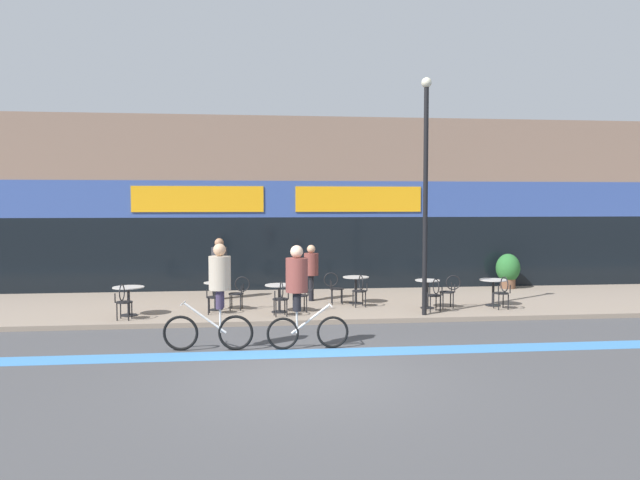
{
  "coord_description": "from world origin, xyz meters",
  "views": [
    {
      "loc": [
        -1.0,
        -10.56,
        3.0
      ],
      "look_at": [
        0.94,
        6.47,
        1.97
      ],
      "focal_mm": 35.0,
      "sensor_mm": 36.0,
      "label": 1
    }
  ],
  "objects_px": {
    "cafe_chair_3_side": "(334,286)",
    "planter_pot": "(508,270)",
    "cafe_chair_3_near": "(360,289)",
    "cafe_chair_4_side": "(450,289)",
    "pedestrian_near_end": "(311,268)",
    "cafe_chair_1_near": "(214,294)",
    "cafe_chair_1_side": "(239,291)",
    "bistro_table_5": "(493,287)",
    "cafe_chair_4_near": "(434,293)",
    "cyclist_1": "(299,288)",
    "bistro_table_0": "(128,295)",
    "bistro_table_2": "(279,292)",
    "cafe_chair_2_side": "(303,292)",
    "pedestrian_far_end": "(219,263)",
    "bistro_table_1": "(215,291)",
    "cafe_chair_0_near": "(123,299)",
    "cafe_chair_5_near": "(503,291)",
    "cyclist_0": "(217,289)",
    "lamp_post": "(426,181)",
    "bistro_table_4": "(427,288)",
    "bistro_table_3": "(356,284)",
    "cafe_chair_2_near": "(281,296)"
  },
  "relations": [
    {
      "from": "bistro_table_5",
      "to": "pedestrian_near_end",
      "type": "bearing_deg",
      "value": 163.03
    },
    {
      "from": "cafe_chair_3_near",
      "to": "cafe_chair_4_near",
      "type": "xyz_separation_m",
      "value": [
        1.8,
        -1.02,
        0.0
      ]
    },
    {
      "from": "bistro_table_5",
      "to": "cyclist_1",
      "type": "bearing_deg",
      "value": -144.95
    },
    {
      "from": "cafe_chair_4_near",
      "to": "lamp_post",
      "type": "height_order",
      "value": "lamp_post"
    },
    {
      "from": "bistro_table_3",
      "to": "cafe_chair_2_side",
      "type": "xyz_separation_m",
      "value": [
        -1.62,
        -1.18,
        -0.04
      ]
    },
    {
      "from": "bistro_table_0",
      "to": "bistro_table_2",
      "type": "distance_m",
      "value": 3.85
    },
    {
      "from": "bistro_table_5",
      "to": "cafe_chair_3_side",
      "type": "bearing_deg",
      "value": 169.29
    },
    {
      "from": "bistro_table_1",
      "to": "planter_pot",
      "type": "height_order",
      "value": "planter_pot"
    },
    {
      "from": "cafe_chair_3_side",
      "to": "cafe_chair_5_near",
      "type": "distance_m",
      "value": 4.62
    },
    {
      "from": "cyclist_0",
      "to": "pedestrian_near_end",
      "type": "bearing_deg",
      "value": -109.82
    },
    {
      "from": "bistro_table_1",
      "to": "cyclist_1",
      "type": "height_order",
      "value": "cyclist_1"
    },
    {
      "from": "bistro_table_2",
      "to": "cafe_chair_0_near",
      "type": "height_order",
      "value": "cafe_chair_0_near"
    },
    {
      "from": "bistro_table_5",
      "to": "cafe_chair_3_near",
      "type": "relative_size",
      "value": 0.84
    },
    {
      "from": "lamp_post",
      "to": "pedestrian_far_end",
      "type": "xyz_separation_m",
      "value": [
        -5.35,
        3.26,
        -2.35
      ]
    },
    {
      "from": "cafe_chair_2_near",
      "to": "cafe_chair_3_side",
      "type": "xyz_separation_m",
      "value": [
        1.61,
        1.82,
        0.0
      ]
    },
    {
      "from": "planter_pot",
      "to": "cafe_chair_3_near",
      "type": "bearing_deg",
      "value": -150.48
    },
    {
      "from": "bistro_table_1",
      "to": "bistro_table_3",
      "type": "relative_size",
      "value": 0.98
    },
    {
      "from": "cafe_chair_1_near",
      "to": "cafe_chair_1_side",
      "type": "relative_size",
      "value": 1.0
    },
    {
      "from": "cafe_chair_2_side",
      "to": "pedestrian_near_end",
      "type": "xyz_separation_m",
      "value": [
        0.4,
        1.87,
        0.46
      ]
    },
    {
      "from": "bistro_table_5",
      "to": "cafe_chair_5_near",
      "type": "bearing_deg",
      "value": -89.34
    },
    {
      "from": "cafe_chair_4_near",
      "to": "cyclist_1",
      "type": "bearing_deg",
      "value": 124.19
    },
    {
      "from": "cafe_chair_3_side",
      "to": "planter_pot",
      "type": "xyz_separation_m",
      "value": [
        6.26,
        2.56,
        0.11
      ]
    },
    {
      "from": "cafe_chair_3_side",
      "to": "cafe_chair_5_near",
      "type": "bearing_deg",
      "value": -15.11
    },
    {
      "from": "cafe_chair_1_side",
      "to": "cafe_chair_4_side",
      "type": "bearing_deg",
      "value": -175.71
    },
    {
      "from": "cafe_chair_5_near",
      "to": "cyclist_1",
      "type": "relative_size",
      "value": 0.42
    },
    {
      "from": "cafe_chair_1_side",
      "to": "cafe_chair_3_near",
      "type": "xyz_separation_m",
      "value": [
        3.32,
        0.06,
        0.0
      ]
    },
    {
      "from": "cafe_chair_4_side",
      "to": "bistro_table_2",
      "type": "bearing_deg",
      "value": 6.03
    },
    {
      "from": "bistro_table_5",
      "to": "cafe_chair_1_side",
      "type": "height_order",
      "value": "cafe_chair_1_side"
    },
    {
      "from": "cafe_chair_0_near",
      "to": "cafe_chair_3_near",
      "type": "xyz_separation_m",
      "value": [
        6.11,
        1.24,
        0.0
      ]
    },
    {
      "from": "cafe_chair_3_near",
      "to": "cafe_chair_2_side",
      "type": "bearing_deg",
      "value": 103.05
    },
    {
      "from": "bistro_table_0",
      "to": "bistro_table_2",
      "type": "height_order",
      "value": "bistro_table_0"
    },
    {
      "from": "cafe_chair_3_near",
      "to": "planter_pot",
      "type": "distance_m",
      "value": 6.46
    },
    {
      "from": "bistro_table_2",
      "to": "planter_pot",
      "type": "bearing_deg",
      "value": 25.46
    },
    {
      "from": "cyclist_0",
      "to": "cafe_chair_5_near",
      "type": "bearing_deg",
      "value": -151.43
    },
    {
      "from": "pedestrian_near_end",
      "to": "cafe_chair_3_near",
      "type": "bearing_deg",
      "value": -40.65
    },
    {
      "from": "cafe_chair_4_near",
      "to": "cafe_chair_3_near",
      "type": "bearing_deg",
      "value": 54.64
    },
    {
      "from": "bistro_table_4",
      "to": "cyclist_0",
      "type": "relative_size",
      "value": 0.36
    },
    {
      "from": "bistro_table_5",
      "to": "planter_pot",
      "type": "relative_size",
      "value": 0.65
    },
    {
      "from": "cafe_chair_5_near",
      "to": "bistro_table_5",
      "type": "bearing_deg",
      "value": -4.81
    },
    {
      "from": "bistro_table_2",
      "to": "cyclist_0",
      "type": "distance_m",
      "value": 3.91
    },
    {
      "from": "bistro_table_1",
      "to": "lamp_post",
      "type": "bearing_deg",
      "value": -13.65
    },
    {
      "from": "planter_pot",
      "to": "cafe_chair_4_side",
      "type": "bearing_deg",
      "value": -131.81
    },
    {
      "from": "bistro_table_1",
      "to": "cafe_chair_1_near",
      "type": "bearing_deg",
      "value": -90.21
    },
    {
      "from": "bistro_table_5",
      "to": "cafe_chair_4_near",
      "type": "height_order",
      "value": "cafe_chair_4_near"
    },
    {
      "from": "cafe_chair_1_side",
      "to": "pedestrian_near_end",
      "type": "height_order",
      "value": "pedestrian_near_end"
    },
    {
      "from": "pedestrian_far_end",
      "to": "cyclist_1",
      "type": "bearing_deg",
      "value": 115.44
    },
    {
      "from": "bistro_table_3",
      "to": "cafe_chair_3_side",
      "type": "bearing_deg",
      "value": 179.61
    },
    {
      "from": "bistro_table_0",
      "to": "bistro_table_4",
      "type": "relative_size",
      "value": 1.01
    },
    {
      "from": "lamp_post",
      "to": "cafe_chair_2_side",
      "type": "bearing_deg",
      "value": 165.3
    },
    {
      "from": "bistro_table_0",
      "to": "pedestrian_near_end",
      "type": "bearing_deg",
      "value": 21.64
    }
  ]
}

